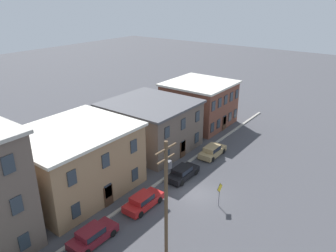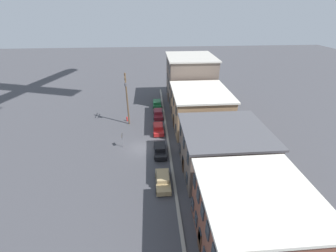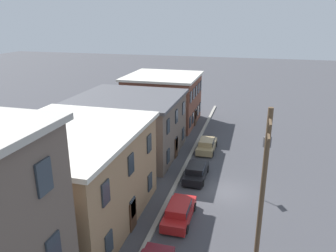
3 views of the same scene
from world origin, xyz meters
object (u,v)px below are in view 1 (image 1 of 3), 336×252
at_px(car_red, 143,201).
at_px(car_black, 183,172).
at_px(car_maroon, 92,235).
at_px(car_tan, 212,151).
at_px(utility_pole, 166,194).
at_px(caution_sign, 220,191).

bearing_deg(car_red, car_black, -0.16).
bearing_deg(car_red, car_maroon, 178.12).
distance_m(car_tan, utility_pole, 18.72).
bearing_deg(utility_pole, car_black, 27.99).
relative_size(car_red, utility_pole, 0.44).
distance_m(car_maroon, utility_pole, 8.00).
bearing_deg(car_red, caution_sign, -51.86).
bearing_deg(caution_sign, car_black, 69.23).
relative_size(car_red, car_tan, 1.00).
height_order(car_black, utility_pole, utility_pole).
xyz_separation_m(car_maroon, utility_pole, (2.79, -5.72, 4.84)).
relative_size(car_maroon, caution_sign, 1.67).
distance_m(car_red, car_tan, 13.73).
height_order(car_maroon, utility_pole, utility_pole).
xyz_separation_m(caution_sign, utility_pole, (-8.11, 0.37, 3.82)).
relative_size(car_tan, caution_sign, 1.67).
relative_size(car_red, caution_sign, 1.67).
bearing_deg(caution_sign, car_red, 128.14).
relative_size(car_black, car_tan, 1.00).
bearing_deg(car_tan, utility_pole, -162.19).
bearing_deg(caution_sign, utility_pole, 177.37).
bearing_deg(caution_sign, car_maroon, 150.81).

